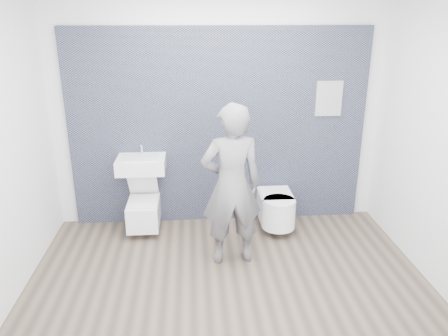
{
  "coord_description": "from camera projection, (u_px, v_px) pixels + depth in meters",
  "views": [
    {
      "loc": [
        -0.32,
        -3.69,
        2.54
      ],
      "look_at": [
        0.0,
        0.6,
        1.0
      ],
      "focal_mm": 35.0,
      "sensor_mm": 36.0,
      "label": 1
    }
  ],
  "objects": [
    {
      "name": "ground",
      "position": [
        228.0,
        283.0,
        4.34
      ],
      "size": [
        4.0,
        4.0,
        0.0
      ],
      "primitive_type": "plane",
      "color": "brown",
      "rests_on": "ground"
    },
    {
      "name": "room_shell",
      "position": [
        229.0,
        111.0,
        3.75
      ],
      "size": [
        4.0,
        4.0,
        4.0
      ],
      "color": "white",
      "rests_on": "ground"
    },
    {
      "name": "tile_wall",
      "position": [
        219.0,
        217.0,
        5.72
      ],
      "size": [
        3.6,
        0.06,
        2.4
      ],
      "primitive_type": "cube",
      "color": "black",
      "rests_on": "ground"
    },
    {
      "name": "washbasin",
      "position": [
        141.0,
        164.0,
        5.14
      ],
      "size": [
        0.56,
        0.42,
        0.42
      ],
      "color": "white",
      "rests_on": "ground"
    },
    {
      "name": "toilet_square",
      "position": [
        144.0,
        211.0,
        5.29
      ],
      "size": [
        0.37,
        0.54,
        0.66
      ],
      "color": "white",
      "rests_on": "ground"
    },
    {
      "name": "toilet_rounded",
      "position": [
        277.0,
        209.0,
        5.33
      ],
      "size": [
        0.4,
        0.67,
        0.36
      ],
      "color": "white",
      "rests_on": "ground"
    },
    {
      "name": "info_placard",
      "position": [
        319.0,
        216.0,
        5.77
      ],
      "size": [
        0.32,
        0.03,
        0.42
      ],
      "primitive_type": "cube",
      "color": "silver",
      "rests_on": "ground"
    },
    {
      "name": "visitor",
      "position": [
        232.0,
        186.0,
        4.47
      ],
      "size": [
        0.67,
        0.48,
        1.73
      ],
      "primitive_type": "imported",
      "rotation": [
        0.0,
        0.0,
        3.25
      ],
      "color": "slate",
      "rests_on": "ground"
    }
  ]
}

